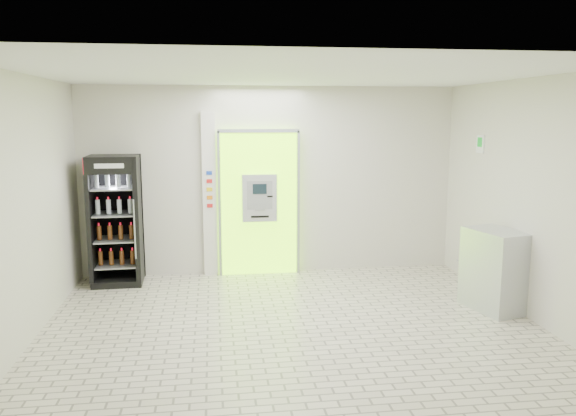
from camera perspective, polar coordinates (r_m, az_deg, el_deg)
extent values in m
plane|color=beige|center=(6.97, 0.47, -11.94)|extent=(6.00, 6.00, 0.00)
plane|color=beige|center=(9.04, -1.76, 2.79)|extent=(6.00, 0.00, 6.00)
plane|color=beige|center=(4.17, 5.38, -5.03)|extent=(6.00, 0.00, 6.00)
plane|color=beige|center=(6.84, -25.26, -0.23)|extent=(0.00, 5.00, 5.00)
plane|color=beige|center=(7.60, 23.48, 0.77)|extent=(0.00, 5.00, 5.00)
plane|color=white|center=(6.51, 0.50, 13.47)|extent=(6.00, 6.00, 0.00)
cube|color=#8FFE0E|center=(9.00, -2.97, 0.50)|extent=(1.20, 0.12, 2.30)
cube|color=gray|center=(8.82, -3.00, 7.83)|extent=(1.28, 0.04, 0.06)
cube|color=gray|center=(8.90, -6.98, 0.35)|extent=(0.04, 0.04, 2.30)
cube|color=gray|center=(9.00, 1.06, 0.52)|extent=(0.04, 0.04, 2.30)
cube|color=black|center=(9.08, -2.28, -3.59)|extent=(0.62, 0.01, 0.67)
cube|color=black|center=(8.83, -5.20, 5.73)|extent=(0.22, 0.01, 0.18)
cube|color=#B8BBC0|center=(8.87, -2.92, 1.03)|extent=(0.55, 0.12, 0.75)
cube|color=black|center=(8.79, -2.89, 1.94)|extent=(0.22, 0.01, 0.16)
cube|color=gray|center=(8.83, -2.88, 0.14)|extent=(0.16, 0.01, 0.12)
cube|color=black|center=(8.82, -1.85, 1.19)|extent=(0.09, 0.01, 0.02)
cube|color=black|center=(8.86, -2.87, -0.88)|extent=(0.28, 0.01, 0.03)
cube|color=silver|center=(8.97, -7.97, 1.36)|extent=(0.22, 0.10, 2.60)
cube|color=#193FB2|center=(8.87, -8.02, 3.55)|extent=(0.09, 0.01, 0.06)
cube|color=red|center=(8.88, -8.00, 2.72)|extent=(0.09, 0.01, 0.06)
cube|color=yellow|center=(8.90, -7.98, 1.89)|extent=(0.09, 0.01, 0.06)
cube|color=orange|center=(8.92, -7.96, 1.06)|extent=(0.09, 0.01, 0.06)
cube|color=red|center=(8.94, -7.94, 0.23)|extent=(0.09, 0.01, 0.06)
cube|color=black|center=(8.85, -17.09, -1.19)|extent=(0.76, 0.69, 1.95)
cube|color=black|center=(9.15, -16.78, -0.84)|extent=(0.73, 0.08, 1.95)
cube|color=#B6091A|center=(8.42, -17.72, 4.09)|extent=(0.72, 0.03, 0.23)
cube|color=white|center=(8.41, -17.73, 4.09)|extent=(0.41, 0.02, 0.07)
cube|color=black|center=(9.06, -16.80, -6.97)|extent=(0.76, 0.69, 0.10)
cylinder|color=gray|center=(8.48, -15.32, -2.10)|extent=(0.02, 0.02, 0.88)
cube|color=gray|center=(9.00, -16.88, -5.47)|extent=(0.64, 0.59, 0.02)
cube|color=gray|center=(8.91, -17.00, -3.04)|extent=(0.64, 0.59, 0.02)
cube|color=gray|center=(8.83, -17.12, -0.57)|extent=(0.64, 0.59, 0.02)
cube|color=gray|center=(8.78, -17.24, 1.94)|extent=(0.64, 0.59, 0.02)
cube|color=#B8BBC0|center=(7.88, 20.30, -5.94)|extent=(0.71, 0.91, 1.07)
cube|color=gray|center=(7.75, 18.56, -5.70)|extent=(0.20, 0.76, 0.01)
cube|color=white|center=(8.76, 18.96, 6.15)|extent=(0.02, 0.22, 0.26)
cube|color=#0D9020|center=(8.76, 18.90, 6.35)|extent=(0.00, 0.14, 0.14)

